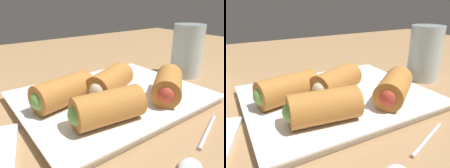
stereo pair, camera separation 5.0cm
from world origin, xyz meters
The scene contains 8 objects.
table_surface centered at (0.00, 0.00, 1.00)cm, with size 180.00×140.00×2.00cm.
serving_plate centered at (2.64, 1.71, 2.76)cm, with size 32.16×25.71×1.50cm.
roll_front_left centered at (2.02, 1.75, 5.84)cm, with size 10.87×8.39×4.68cm.
roll_front_right centered at (-4.11, -5.74, 5.84)cm, with size 10.85×5.90×4.68cm.
roll_back_left centered at (-6.61, 2.64, 5.84)cm, with size 10.92×6.70×4.68cm.
roll_back_right centered at (9.20, -5.39, 5.84)cm, with size 10.68×9.57×4.68cm.
spoon centered at (0.62, -16.83, 2.50)cm, with size 14.84×6.45×1.12cm.
drinking_glass centered at (25.71, 2.81, 8.09)cm, with size 7.08×7.08×12.18cm.
Camera 2 is at (-14.91, -29.98, 19.65)cm, focal length 35.00 mm.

